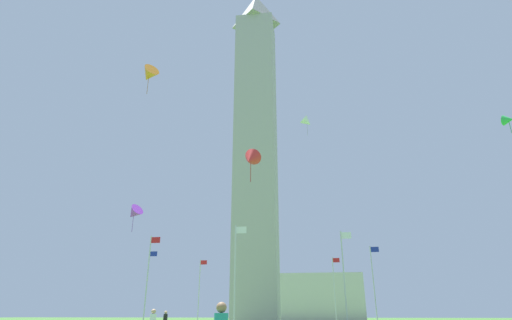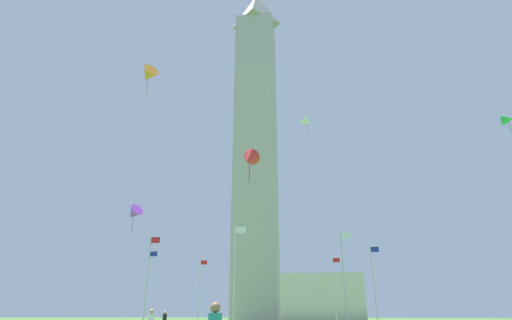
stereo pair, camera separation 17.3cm
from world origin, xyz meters
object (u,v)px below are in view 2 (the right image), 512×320
object	(u,v)px
flagpole_nw	(344,275)
flagpole_sw	(148,277)
kite_white_delta	(307,122)
flagpole_s	(147,284)
flagpole_ne	(335,287)
flagpole_w	(235,272)
distant_building	(317,297)
flagpole_se	(200,288)
kite_orange_delta	(148,75)
kite_green_delta	(508,119)
flagpole_n	(374,282)
obelisk_monument	(256,135)
flagpole_e	(269,290)
kite_purple_delta	(134,213)
kite_red_delta	(249,159)

from	to	relation	value
flagpole_nw	flagpole_sw	bearing A→B (deg)	180.00
kite_white_delta	flagpole_s	bearing A→B (deg)	174.03
flagpole_ne	flagpole_nw	distance (m)	20.43
flagpole_ne	flagpole_nw	xyz separation A→B (m)	(-0.00, -20.43, 0.00)
flagpole_w	distant_building	world-z (taller)	distant_building
flagpole_se	flagpole_nw	bearing A→B (deg)	-45.00
flagpole_s	distant_building	size ratio (longest dim) A/B	0.42
kite_orange_delta	distant_building	xyz separation A→B (m)	(15.42, 74.31, -17.69)
flagpole_nw	kite_green_delta	world-z (taller)	kite_green_delta
flagpole_n	flagpole_ne	xyz separation A→B (m)	(-4.23, 10.21, 0.00)
flagpole_ne	flagpole_nw	size ratio (longest dim) A/B	1.00
flagpole_w	distant_building	xyz separation A→B (m)	(7.77, 67.93, 0.24)
kite_green_delta	distant_building	bearing A→B (deg)	102.61
flagpole_ne	distant_building	xyz separation A→B (m)	(-2.44, 43.26, 0.24)
kite_green_delta	distant_building	world-z (taller)	kite_green_delta
flagpole_sw	kite_orange_delta	distance (m)	20.99
obelisk_monument	flagpole_n	distance (m)	25.18
flagpole_ne	kite_white_delta	distance (m)	24.66
obelisk_monument	flagpole_se	xyz separation A→B (m)	(-10.16, 10.21, -20.58)
obelisk_monument	flagpole_sw	world-z (taller)	obelisk_monument
flagpole_sw	flagpole_ne	bearing A→B (deg)	45.00
kite_white_delta	distant_building	bearing A→B (deg)	89.57
flagpole_n	kite_green_delta	bearing A→B (deg)	-63.56
flagpole_s	flagpole_w	distance (m)	20.43
flagpole_w	kite_green_delta	distance (m)	27.17
flagpole_e	flagpole_se	size ratio (longest dim) A/B	1.00
flagpole_s	kite_orange_delta	world-z (taller)	kite_orange_delta
flagpole_e	flagpole_nw	bearing A→B (deg)	-67.50
kite_purple_delta	kite_orange_delta	distance (m)	15.63
flagpole_se	flagpole_s	bearing A→B (deg)	-112.50
flagpole_sw	kite_orange_delta	world-z (taller)	kite_orange_delta
flagpole_nw	flagpole_n	bearing A→B (deg)	67.50
flagpole_nw	kite_white_delta	xyz separation A→B (m)	(-2.86, 7.93, 21.06)
flagpole_w	kite_white_delta	bearing A→B (deg)	58.84
flagpole_n	distant_building	world-z (taller)	distant_building
flagpole_n	kite_purple_delta	xyz separation A→B (m)	(-26.72, -10.87, 6.80)
kite_white_delta	kite_green_delta	distance (m)	25.70
obelisk_monument	flagpole_e	xyz separation A→B (m)	(0.05, 14.45, -20.58)
flagpole_w	kite_white_delta	distance (m)	25.41
flagpole_s	kite_purple_delta	distance (m)	13.01
kite_purple_delta	distant_building	size ratio (longest dim) A/B	0.14
flagpole_se	flagpole_s	distance (m)	11.06
flagpole_ne	kite_white_delta	bearing A→B (deg)	-102.89
flagpole_se	kite_purple_delta	world-z (taller)	kite_purple_delta
flagpole_nw	kite_green_delta	bearing A→B (deg)	-33.42
kite_orange_delta	distant_building	world-z (taller)	kite_orange_delta
flagpole_se	flagpole_nw	size ratio (longest dim) A/B	1.00
kite_purple_delta	kite_red_delta	size ratio (longest dim) A/B	1.32
flagpole_e	flagpole_w	world-z (taller)	same
kite_green_delta	flagpole_se	bearing A→B (deg)	139.22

